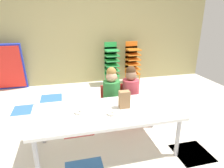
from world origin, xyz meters
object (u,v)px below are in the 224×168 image
(donut_powdered_loose, at_px, (111,113))
(kid_chair_green_stack, at_px, (111,62))
(paper_bag_brown, at_px, (124,99))
(donut_powdered_on_plate, at_px, (79,112))
(craft_table, at_px, (106,114))
(seated_child_near_camera, at_px, (111,91))
(paper_plate_near_edge, at_px, (79,114))
(seated_child_middle_seat, at_px, (131,89))
(kid_chair_orange_stack, at_px, (132,61))
(folded_activity_table, at_px, (3,68))
(paper_plate_center_table, at_px, (96,107))

(donut_powdered_loose, bearing_deg, kid_chair_green_stack, 76.14)
(paper_bag_brown, relative_size, donut_powdered_on_plate, 2.02)
(craft_table, relative_size, seated_child_near_camera, 1.92)
(paper_plate_near_edge, height_order, donut_powdered_on_plate, donut_powdered_on_plate)
(seated_child_middle_seat, xyz_separation_m, kid_chair_orange_stack, (0.68, 1.83, 0.02))
(seated_child_middle_seat, height_order, kid_chair_green_stack, kid_chair_green_stack)
(folded_activity_table, bearing_deg, kid_chair_green_stack, -3.73)
(seated_child_near_camera, xyz_separation_m, folded_activity_table, (-2.01, 1.99, -0.02))
(craft_table, xyz_separation_m, folded_activity_table, (-1.79, 2.61, 0.03))
(paper_plate_near_edge, bearing_deg, seated_child_middle_seat, 36.28)
(kid_chair_green_stack, bearing_deg, craft_table, -105.27)
(kid_chair_orange_stack, distance_m, paper_bag_brown, 2.60)
(kid_chair_orange_stack, bearing_deg, paper_bag_brown, -111.76)
(seated_child_near_camera, height_order, folded_activity_table, folded_activity_table)
(craft_table, height_order, kid_chair_green_stack, kid_chair_green_stack)
(seated_child_near_camera, height_order, kid_chair_green_stack, kid_chair_green_stack)
(craft_table, bearing_deg, paper_plate_near_edge, 179.89)
(kid_chair_orange_stack, distance_m, folded_activity_table, 3.00)
(donut_powdered_on_plate, height_order, donut_powdered_loose, donut_powdered_on_plate)
(craft_table, xyz_separation_m, paper_plate_near_edge, (-0.33, 0.00, 0.05))
(folded_activity_table, relative_size, paper_plate_near_edge, 6.04)
(donut_powdered_on_plate, bearing_deg, paper_plate_near_edge, 180.00)
(kid_chair_green_stack, relative_size, paper_bag_brown, 4.73)
(paper_plate_near_edge, bearing_deg, paper_plate_center_table, 27.54)
(craft_table, height_order, folded_activity_table, folded_activity_table)
(seated_child_middle_seat, relative_size, paper_bag_brown, 4.17)
(seated_child_near_camera, relative_size, kid_chair_orange_stack, 0.88)
(seated_child_near_camera, distance_m, paper_bag_brown, 0.60)
(seated_child_near_camera, bearing_deg, donut_powdered_on_plate, -131.03)
(paper_bag_brown, bearing_deg, kid_chair_green_stack, 79.93)
(seated_child_middle_seat, distance_m, paper_plate_center_table, 0.82)
(paper_plate_center_table, bearing_deg, paper_bag_brown, -12.70)
(donut_powdered_loose, bearing_deg, folded_activity_table, 123.88)
(seated_child_middle_seat, distance_m, donut_powdered_on_plate, 1.06)
(folded_activity_table, bearing_deg, paper_bag_brown, -51.81)
(folded_activity_table, distance_m, paper_plate_near_edge, 2.99)
(craft_table, height_order, paper_plate_near_edge, paper_plate_near_edge)
(donut_powdered_loose, bearing_deg, donut_powdered_on_plate, 164.02)
(craft_table, relative_size, kid_chair_orange_stack, 1.70)
(craft_table, xyz_separation_m, paper_bag_brown, (0.24, 0.04, 0.15))
(seated_child_near_camera, relative_size, paper_plate_near_edge, 5.10)
(craft_table, bearing_deg, donut_powdered_on_plate, 179.89)
(seated_child_middle_seat, xyz_separation_m, kid_chair_green_stack, (0.14, 1.83, 0.02))
(craft_table, relative_size, paper_bag_brown, 8.01)
(paper_plate_near_edge, bearing_deg, craft_table, -0.11)
(seated_child_near_camera, height_order, donut_powdered_loose, seated_child_near_camera)
(paper_bag_brown, bearing_deg, craft_table, -171.22)
(seated_child_middle_seat, xyz_separation_m, donut_powdered_loose, (-0.49, -0.73, 0.01))
(folded_activity_table, bearing_deg, paper_plate_center_table, -56.07)
(seated_child_middle_seat, xyz_separation_m, donut_powdered_on_plate, (-0.85, -0.63, 0.02))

